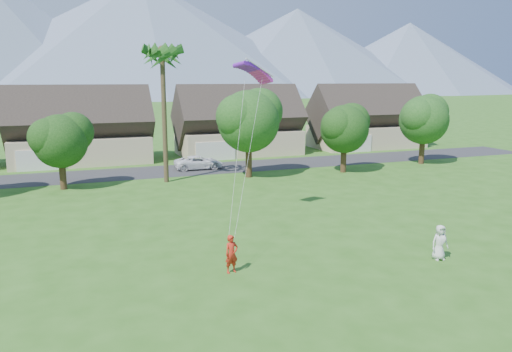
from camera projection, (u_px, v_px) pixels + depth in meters
name	position (u px, v px, depth m)	size (l,w,h in m)	color
ground	(339.00, 306.00, 21.15)	(500.00, 500.00, 0.00)	#2D6019
street	(176.00, 170.00, 52.39)	(90.00, 7.00, 0.01)	#2D2D30
kite_flyer	(232.00, 254.00, 24.63)	(0.71, 0.46, 1.93)	red
watcher	(440.00, 242.00, 26.42)	(0.93, 0.60, 1.90)	silver
parked_car	(199.00, 162.00, 53.11)	(2.38, 5.16, 1.43)	white
mountain_ridge	(105.00, 40.00, 258.06)	(540.00, 240.00, 70.00)	slate
houses_row	(164.00, 130.00, 60.16)	(72.75, 8.19, 8.86)	beige
tree_row	(175.00, 130.00, 45.47)	(62.27, 6.67, 8.45)	#47301C
fan_palm	(162.00, 52.00, 44.38)	(3.00, 3.00, 13.80)	#4C3D26
parafoil_kite	(254.00, 70.00, 32.27)	(3.10, 1.48, 0.50)	purple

